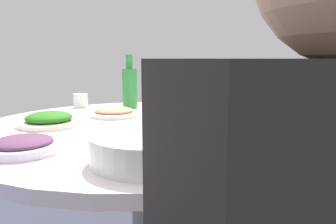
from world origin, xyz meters
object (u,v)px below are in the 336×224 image
Objects in this scene: tea_cup_near at (246,105)px; tea_cup_far at (81,101)px; dish_eggplant at (23,145)px; dish_shrimp at (114,112)px; green_bottle at (130,87)px; round_dining_table at (145,147)px; soup_bowl at (150,148)px; dish_noodles at (178,106)px; rice_bowl at (229,116)px; dish_greens at (49,120)px; tea_cup_side at (276,135)px.

tea_cup_near is 0.88× the size of tea_cup_far.
tea_cup_far is (-0.79, -0.13, 0.02)m from dish_eggplant.
green_bottle is at bearing 173.16° from dish_shrimp.
round_dining_table is 0.58m from tea_cup_far.
soup_bowl is 1.29× the size of dish_noodles.
green_bottle is (-0.77, 0.13, 0.09)m from dish_eggplant.
rice_bowl is 1.29× the size of dish_greens.
round_dining_table is 4.32× the size of rice_bowl.
tea_cup_far is at bearing -95.43° from tea_cup_near.
dish_noodles is 0.32m from tea_cup_near.
dish_eggplant is (0.75, -0.37, 0.00)m from dish_noodles.
dish_noodles is at bearing 132.30° from dish_greens.
dish_greens is (0.05, -0.35, 0.11)m from round_dining_table.
rice_bowl is 4.26× the size of tea_cup_side.
rice_bowl is (0.02, 0.31, 0.13)m from round_dining_table.
round_dining_table is 0.46m from green_bottle.
round_dining_table is 4.39× the size of soup_bowl.
dish_shrimp is (-0.61, -0.24, -0.02)m from soup_bowl.
tea_cup_side is (-0.17, 0.34, 0.00)m from soup_bowl.
dish_greens reaches higher than round_dining_table.
dish_shrimp is 2.95× the size of tea_cup_far.
round_dining_table is 6.30× the size of dish_eggplant.
dish_shrimp is at bearing -137.51° from round_dining_table.
tea_cup_far is at bearing -174.59° from dish_greens.
tea_cup_near is (0.04, 0.32, 0.01)m from dish_noodles.
green_bottle reaches higher than dish_noodles.
dish_eggplant is 0.79m from green_bottle.
dish_noodles is (-0.37, 0.11, 0.10)m from round_dining_table.
dish_eggplant is at bearing -35.00° from round_dining_table.
tea_cup_far reaches higher than dish_shrimp.
green_bottle is at bearing -95.97° from tea_cup_near.
tea_cup_near is at bearing 135.78° from dish_eggplant.
dish_greens is at bearing 5.41° from tea_cup_far.
dish_greens is 0.35m from dish_eggplant.
dish_eggplant is 2.92× the size of tea_cup_side.
soup_bowl reaches higher than round_dining_table.
tea_cup_far is at bearing -150.66° from soup_bowl.
green_bottle is 0.27m from tea_cup_far.
green_bottle is (-0.44, 0.22, 0.09)m from dish_greens.
round_dining_table is at bearing 43.83° from tea_cup_far.
green_bottle is (-0.22, 0.03, 0.09)m from dish_shrimp.
dish_eggplant is at bearing 13.77° from dish_greens.
tea_cup_side reaches higher than tea_cup_near.
dish_greens is 0.86× the size of green_bottle.
dish_noodles is at bearing 85.53° from tea_cup_far.
dish_noodles is (-0.81, 0.03, -0.02)m from soup_bowl.
dish_eggplant is (0.38, -0.27, 0.10)m from round_dining_table.
dish_eggplant is at bearing -10.94° from dish_shrimp.
round_dining_table is at bearing -92.91° from rice_bowl.
dish_shrimp is 0.33m from tea_cup_far.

